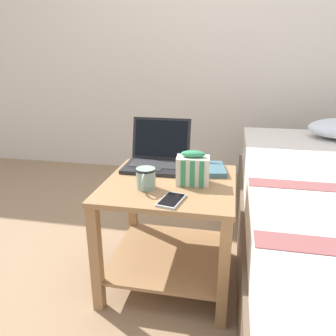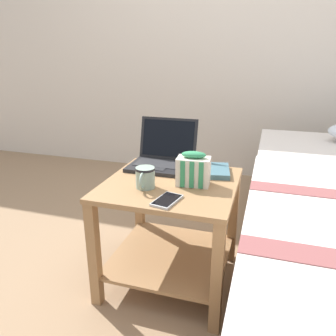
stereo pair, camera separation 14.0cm
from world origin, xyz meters
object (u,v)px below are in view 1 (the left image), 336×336
at_px(laptop, 157,157).
at_px(cell_phone, 171,200).
at_px(snack_bag, 193,169).
at_px(closed_book, 211,169).
at_px(mug_front_left, 146,178).

bearing_deg(laptop, cell_phone, -69.74).
bearing_deg(cell_phone, laptop, 110.26).
height_order(snack_bag, closed_book, snack_bag).
bearing_deg(mug_front_left, cell_phone, -38.67).
bearing_deg(closed_book, laptop, 174.10).
distance_m(laptop, snack_bag, 0.29).
xyz_separation_m(laptop, closed_book, (0.27, -0.03, -0.03)).
height_order(cell_phone, closed_book, closed_book).
xyz_separation_m(mug_front_left, closed_book, (0.26, 0.27, -0.04)).
height_order(laptop, closed_book, laptop).
height_order(mug_front_left, snack_bag, snack_bag).
bearing_deg(laptop, mug_front_left, -86.43).
distance_m(cell_phone, closed_book, 0.39).
relative_size(mug_front_left, cell_phone, 0.83).
bearing_deg(closed_book, cell_phone, -108.50).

